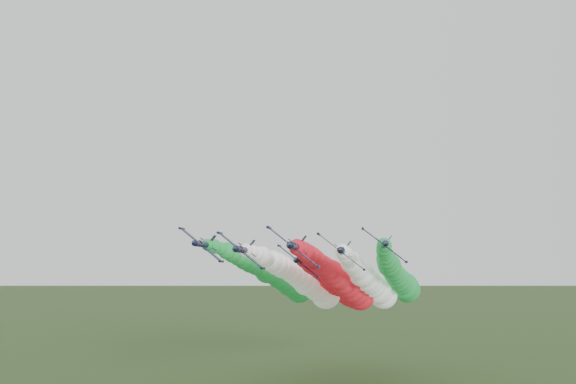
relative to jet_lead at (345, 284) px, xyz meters
name	(u,v)px	position (x,y,z in m)	size (l,w,h in m)	color
jet_lead	(345,284)	(0.00, 0.00, 0.00)	(18.44, 91.94, 19.69)	#121536
jet_inner_left	(308,283)	(-11.11, 8.71, -0.03)	(18.62, 92.11, 19.87)	#121536
jet_inner_right	(372,284)	(7.09, 10.06, -0.29)	(18.26, 91.75, 19.51)	#121536
jet_outer_left	(278,277)	(-20.47, 13.87, 1.37)	(18.43, 91.92, 19.68)	#121536
jet_outer_right	(399,278)	(15.08, 18.24, 1.11)	(18.16, 91.65, 19.41)	#121536
jet_trail	(340,287)	(-2.58, 25.30, -1.82)	(17.82, 91.31, 19.07)	#121536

